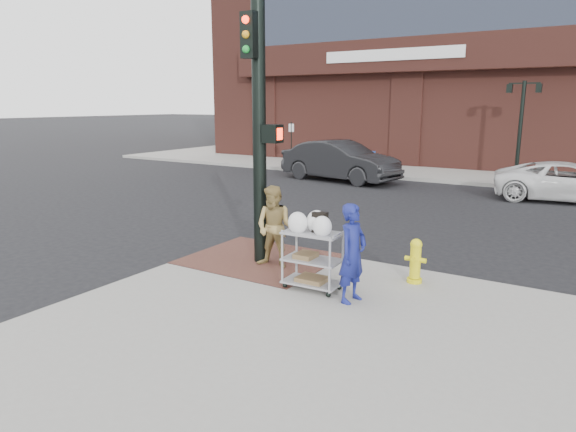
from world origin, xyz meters
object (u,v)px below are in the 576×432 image
Objects in this scene: pedestrian_tan at (275,227)px; fire_hydrant at (415,260)px; traffic_signal_pole at (259,126)px; utility_cart at (312,254)px; sedan_dark at (340,161)px; woman_blue at (353,253)px; lamp_post at (521,119)px; minivan_white at (569,182)px.

pedestrian_tan is 2.68m from fire_hydrant.
traffic_signal_pole is 1.94m from pedestrian_tan.
sedan_dark is at bearing 114.29° from utility_cart.
pedestrian_tan is 0.31× the size of sedan_dark.
woman_blue is 1.56m from fire_hydrant.
pedestrian_tan is at bearing -167.58° from fire_hydrant.
pedestrian_tan is at bearing -97.65° from lamp_post.
traffic_signal_pole reaches higher than minivan_white.
traffic_signal_pole is at bearing 149.63° from minivan_white.
fire_hydrant is at bearing 41.86° from utility_cart.
fire_hydrant is at bearing 8.51° from traffic_signal_pole.
minivan_white is at bearing -59.59° from lamp_post.
woman_blue reaches higher than pedestrian_tan.
fire_hydrant is (1.39, 1.24, -0.20)m from utility_cart.
woman_blue is at bearing 161.51° from minivan_white.
minivan_white is 11.18m from fire_hydrant.
minivan_white reaches higher than fire_hydrant.
traffic_signal_pole is 3.79m from fire_hydrant.
woman_blue is 1.00× the size of pedestrian_tan.
traffic_signal_pole is 1.06× the size of minivan_white.
pedestrian_tan reaches higher than utility_cart.
traffic_signal_pole is at bearing 157.67° from pedestrian_tan.
traffic_signal_pole is 3.21m from woman_blue.
pedestrian_tan is 12.38m from minivan_white.
woman_blue is (2.43, -0.94, -1.88)m from traffic_signal_pole.
woman_blue reaches higher than utility_cart.
lamp_post reaches higher than sedan_dark.
traffic_signal_pole reaches higher than sedan_dark.
utility_cart is at bearing -35.27° from pedestrian_tan.
lamp_post is at bearing 22.10° from minivan_white.
pedestrian_tan is at bearing 150.84° from utility_cart.
traffic_signal_pole reaches higher than lamp_post.
pedestrian_tan is at bearing -16.23° from traffic_signal_pole.
sedan_dark is 1.10× the size of minivan_white.
lamp_post reaches higher than minivan_white.
traffic_signal_pole reaches higher than woman_blue.
lamp_post is 4.74m from minivan_white.
utility_cart is (-3.04, -12.30, 0.10)m from minivan_white.
woman_blue reaches higher than fire_hydrant.
minivan_white is at bearing 67.94° from traffic_signal_pole.
traffic_signal_pole is 3.15× the size of pedestrian_tan.
utility_cart is 1.87m from fire_hydrant.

